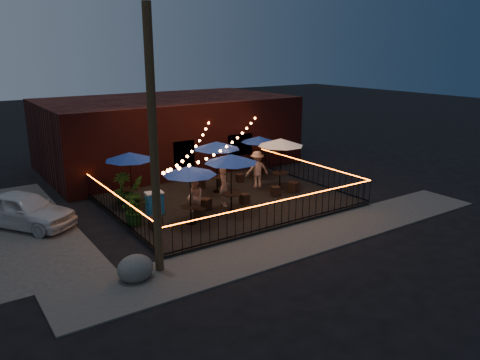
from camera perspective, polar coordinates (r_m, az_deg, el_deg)
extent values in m
plane|color=black|center=(19.78, 1.40, -4.24)|extent=(110.00, 110.00, 0.00)
cube|color=black|center=(21.32, -1.73, -2.53)|extent=(10.00, 8.00, 0.15)
cube|color=#3C3A37|center=(17.42, 7.67, -7.15)|extent=(18.00, 2.50, 0.05)
cube|color=black|center=(28.16, -8.84, 5.82)|extent=(14.00, 8.00, 4.00)
cube|color=black|center=(24.49, -6.94, 2.27)|extent=(1.20, 0.24, 2.20)
cube|color=black|center=(26.13, -0.13, 4.35)|extent=(1.60, 0.24, 1.20)
cylinder|color=#342115|center=(13.91, -10.49, 4.05)|extent=(0.26, 0.26, 8.00)
cube|color=black|center=(18.22, 5.08, -5.32)|extent=(10.00, 0.04, 0.04)
cube|color=black|center=(17.91, 5.15, -2.58)|extent=(10.00, 0.04, 0.04)
cube|color=#FF5407|center=(17.90, 5.15, -2.48)|extent=(10.00, 0.03, 0.02)
cube|color=black|center=(19.22, -14.45, -4.64)|extent=(0.04, 8.00, 0.04)
cube|color=black|center=(18.92, -14.64, -2.02)|extent=(0.04, 8.00, 0.04)
cube|color=#FF5407|center=(18.92, -14.64, -1.94)|extent=(0.03, 8.00, 0.02)
cube|color=black|center=(24.21, 8.30, -0.07)|extent=(0.04, 8.00, 0.04)
cube|color=black|center=(23.98, 8.39, 2.04)|extent=(0.04, 8.00, 0.04)
cube|color=#FF5407|center=(23.97, 8.39, 2.11)|extent=(0.03, 8.00, 0.02)
cylinder|color=black|center=(18.51, -5.97, -5.22)|extent=(0.42, 0.42, 0.03)
cylinder|color=black|center=(18.39, -6.00, -4.24)|extent=(0.06, 0.06, 0.69)
cylinder|color=black|center=(18.27, -6.03, -3.20)|extent=(0.76, 0.76, 0.04)
cylinder|color=black|center=(18.13, -6.07, -1.89)|extent=(0.04, 0.04, 2.29)
cone|color=navy|center=(17.86, -6.16, 1.17)|extent=(2.49, 2.49, 0.33)
cylinder|color=black|center=(21.11, -12.96, -2.87)|extent=(0.43, 0.43, 0.03)
cylinder|color=black|center=(21.01, -13.01, -1.99)|extent=(0.06, 0.06, 0.70)
cylinder|color=black|center=(20.90, -13.07, -1.05)|extent=(0.77, 0.77, 0.04)
cylinder|color=black|center=(20.78, -13.15, 0.12)|extent=(0.04, 0.04, 2.32)
cone|color=navy|center=(20.54, -13.32, 2.85)|extent=(2.17, 2.17, 0.34)
cylinder|color=black|center=(19.76, -1.06, -3.75)|extent=(0.44, 0.44, 0.03)
cylinder|color=black|center=(19.65, -1.06, -2.76)|extent=(0.06, 0.06, 0.73)
cylinder|color=black|center=(19.53, -1.07, -1.72)|extent=(0.81, 0.81, 0.04)
cylinder|color=black|center=(19.40, -1.08, -0.41)|extent=(0.04, 0.04, 2.43)
cone|color=navy|center=(19.13, -1.09, 2.65)|extent=(2.89, 2.89, 0.35)
cylinder|color=black|center=(22.42, -2.79, -1.38)|extent=(0.44, 0.44, 0.03)
cylinder|color=black|center=(22.31, -2.80, -0.51)|extent=(0.06, 0.06, 0.72)
cylinder|color=black|center=(22.21, -2.82, 0.42)|extent=(0.81, 0.81, 0.04)
cylinder|color=black|center=(22.10, -2.83, 1.57)|extent=(0.04, 0.04, 2.42)
cone|color=navy|center=(21.86, -2.87, 4.26)|extent=(2.40, 2.40, 0.35)
cylinder|color=black|center=(23.15, 4.85, -0.87)|extent=(0.44, 0.44, 0.03)
cylinder|color=black|center=(23.05, 4.87, -0.01)|extent=(0.06, 0.06, 0.73)
cylinder|color=black|center=(22.95, 4.90, 0.88)|extent=(0.81, 0.81, 0.04)
cylinder|color=black|center=(22.83, 4.92, 2.01)|extent=(0.04, 0.04, 2.42)
cone|color=white|center=(22.61, 4.99, 4.62)|extent=(2.88, 2.88, 0.35)
cylinder|color=black|center=(25.29, 2.27, 0.61)|extent=(0.39, 0.39, 0.03)
cylinder|color=black|center=(25.21, 2.28, 1.30)|extent=(0.05, 0.05, 0.64)
cylinder|color=black|center=(25.13, 2.29, 2.02)|extent=(0.71, 0.71, 0.04)
cylinder|color=black|center=(25.04, 2.30, 2.92)|extent=(0.04, 0.04, 2.12)
cone|color=navy|center=(24.85, 2.32, 5.01)|extent=(2.38, 2.38, 0.31)
cube|color=black|center=(18.07, -10.23, -5.14)|extent=(0.45, 0.45, 0.49)
cube|color=black|center=(18.87, -4.90, -4.12)|extent=(0.48, 0.48, 0.43)
cube|color=black|center=(20.68, -12.90, -2.60)|extent=(0.46, 0.46, 0.48)
cube|color=black|center=(20.97, -10.14, -2.20)|extent=(0.50, 0.50, 0.47)
cube|color=black|center=(19.93, -4.20, -2.94)|extent=(0.53, 0.53, 0.48)
cube|color=black|center=(20.67, 0.55, -2.28)|extent=(0.36, 0.36, 0.42)
cube|color=black|center=(23.00, -4.89, -0.43)|extent=(0.48, 0.48, 0.45)
cube|color=black|center=(23.35, -2.22, -0.14)|extent=(0.44, 0.44, 0.45)
cube|color=black|center=(21.72, 4.38, -1.39)|extent=(0.48, 0.48, 0.45)
cube|color=black|center=(22.37, 6.52, -0.87)|extent=(0.53, 0.53, 0.50)
cube|color=black|center=(24.01, -0.03, 0.26)|extent=(0.42, 0.42, 0.40)
cube|color=black|center=(25.54, 2.93, 1.19)|extent=(0.39, 0.39, 0.40)
imported|color=tan|center=(20.22, -2.00, -0.83)|extent=(0.56, 0.71, 1.69)
imported|color=beige|center=(19.16, -5.51, -2.07)|extent=(0.63, 0.79, 1.54)
imported|color=tan|center=(22.91, 2.10, 1.31)|extent=(1.30, 0.93, 1.81)
imported|color=#0E3D0E|center=(18.59, -12.70, -3.52)|extent=(1.15, 1.02, 1.20)
imported|color=#153A12|center=(20.20, -12.74, -1.54)|extent=(0.91, 0.78, 1.49)
imported|color=#123A0E|center=(21.32, -14.16, -0.94)|extent=(0.97, 0.97, 1.32)
cube|color=#1767B8|center=(19.61, -10.37, -2.84)|extent=(0.72, 0.55, 0.89)
cube|color=silver|center=(19.47, -10.43, -1.54)|extent=(0.77, 0.59, 0.06)
ellipsoid|color=#464641|center=(14.62, -12.64, -10.49)|extent=(1.03, 0.89, 0.77)
imported|color=white|center=(20.09, -24.81, -3.30)|extent=(3.77, 4.34, 1.41)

